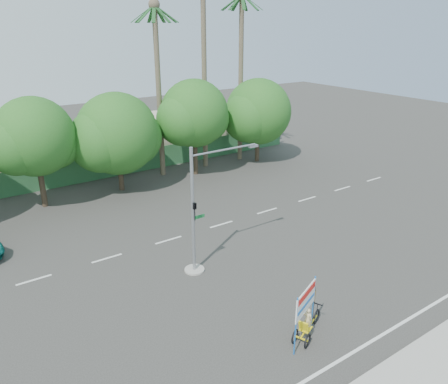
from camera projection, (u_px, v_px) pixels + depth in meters
ground at (277, 290)px, 22.21m from camera, size 120.00×120.00×0.00m
sidewalk_near at (408, 383)px, 16.43m from camera, size 50.00×2.40×0.12m
fence at (117, 165)px, 38.36m from camera, size 38.00×0.08×2.00m
building_right at (172, 134)px, 45.74m from camera, size 14.00×8.00×3.60m
tree_left at (34, 140)px, 30.48m from camera, size 6.66×5.60×8.07m
tree_center at (117, 136)px, 33.86m from camera, size 7.62×6.40×7.85m
tree_right at (194, 116)px, 37.27m from camera, size 6.90×5.80×8.36m
tree_far_right at (258, 114)px, 41.17m from camera, size 7.38×6.20×7.94m
palm_tall at (204, 50)px, 37.59m from camera, size 3.73×3.79×17.45m
palm_mid at (241, 61)px, 40.09m from camera, size 3.73×3.79×15.45m
palm_short at (158, 72)px, 35.80m from camera, size 3.73×3.79×14.45m
traffic_signal at (198, 221)px, 23.05m from camera, size 4.72×1.10×7.00m
trike_billboard at (307, 316)px, 18.45m from camera, size 2.64×1.32×2.79m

